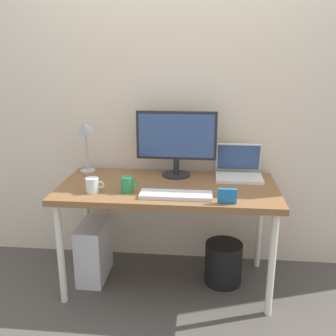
% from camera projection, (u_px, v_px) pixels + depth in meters
% --- Properties ---
extents(ground_plane, '(6.00, 6.00, 0.00)m').
position_uv_depth(ground_plane, '(168.00, 282.00, 2.76)').
color(ground_plane, '#4C4742').
extents(back_wall, '(4.40, 0.04, 2.60)m').
position_uv_depth(back_wall, '(174.00, 92.00, 2.78)').
color(back_wall, beige).
rests_on(back_wall, ground_plane).
extents(desk, '(1.44, 0.70, 0.73)m').
position_uv_depth(desk, '(168.00, 194.00, 2.57)').
color(desk, brown).
rests_on(desk, ground_plane).
extents(monitor, '(0.56, 0.20, 0.46)m').
position_uv_depth(monitor, '(176.00, 140.00, 2.68)').
color(monitor, '#232328').
rests_on(monitor, desk).
extents(laptop, '(0.32, 0.26, 0.23)m').
position_uv_depth(laptop, '(239.00, 169.00, 2.71)').
color(laptop, silver).
rests_on(laptop, desk).
extents(desk_lamp, '(0.11, 0.16, 0.41)m').
position_uv_depth(desk_lamp, '(84.00, 134.00, 2.74)').
color(desk_lamp, '#B2B2B7').
rests_on(desk_lamp, desk).
extents(keyboard, '(0.44, 0.14, 0.02)m').
position_uv_depth(keyboard, '(176.00, 195.00, 2.34)').
color(keyboard, silver).
rests_on(keyboard, desk).
extents(mouse, '(0.06, 0.09, 0.03)m').
position_uv_depth(mouse, '(226.00, 195.00, 2.34)').
color(mouse, silver).
rests_on(mouse, desk).
extents(coffee_mug, '(0.11, 0.08, 0.10)m').
position_uv_depth(coffee_mug, '(127.00, 185.00, 2.41)').
color(coffee_mug, '#268C4C').
rests_on(coffee_mug, desk).
extents(glass_cup, '(0.12, 0.08, 0.09)m').
position_uv_depth(glass_cup, '(93.00, 185.00, 2.41)').
color(glass_cup, silver).
rests_on(glass_cup, desk).
extents(photo_frame, '(0.11, 0.03, 0.09)m').
position_uv_depth(photo_frame, '(227.00, 196.00, 2.23)').
color(photo_frame, '#1E72BF').
rests_on(photo_frame, desk).
extents(computer_tower, '(0.18, 0.36, 0.42)m').
position_uv_depth(computer_tower, '(94.00, 250.00, 2.77)').
color(computer_tower, silver).
rests_on(computer_tower, ground_plane).
extents(wastebasket, '(0.26, 0.26, 0.30)m').
position_uv_depth(wastebasket, '(223.00, 263.00, 2.72)').
color(wastebasket, black).
rests_on(wastebasket, ground_plane).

